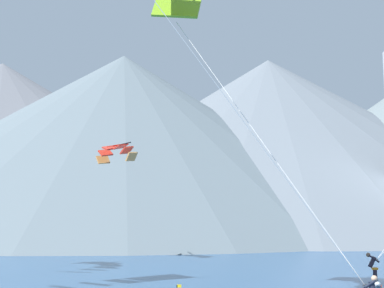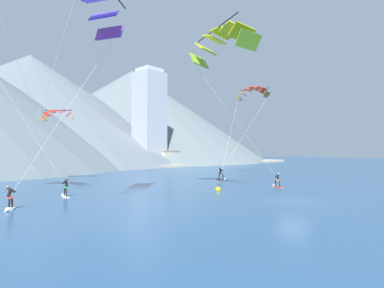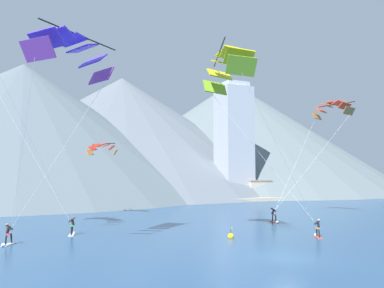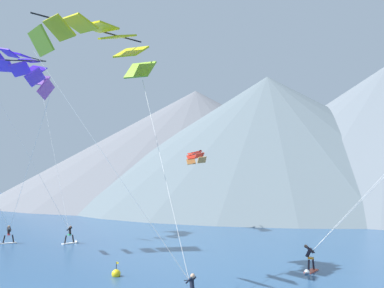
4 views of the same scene
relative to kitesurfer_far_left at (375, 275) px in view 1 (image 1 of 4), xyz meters
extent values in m
cylinder|color=black|center=(-3.05, -10.30, 0.74)|extent=(0.49, 0.32, 0.39)
cylinder|color=black|center=(-2.94, -10.09, 0.74)|extent=(0.49, 0.32, 0.39)
cylinder|color=black|center=(-3.16, -10.11, 0.71)|extent=(0.28, 0.47, 0.03)
sphere|color=tan|center=(-2.85, -10.28, 0.96)|extent=(0.22, 0.22, 0.22)
cube|color=#E54C33|center=(0.08, 0.19, -0.53)|extent=(0.64, 1.49, 0.07)
cylinder|color=#231E28|center=(0.13, 0.58, -0.12)|extent=(0.16, 0.27, 0.77)
cylinder|color=#231E28|center=(0.02, -0.20, -0.12)|extent=(0.16, 0.27, 0.77)
cube|color=orange|center=(0.08, 0.19, 0.30)|extent=(0.35, 0.29, 0.12)
cylinder|color=#231E28|center=(-0.05, 0.21, 0.65)|extent=(0.51, 0.29, 0.65)
cylinder|color=#231E28|center=(0.07, 0.32, 0.83)|extent=(0.56, 0.16, 0.42)
cylinder|color=#231E28|center=(0.03, 0.07, 0.83)|extent=(0.56, 0.16, 0.42)
cylinder|color=black|center=(0.23, 0.17, 0.80)|extent=(0.11, 0.52, 0.03)
sphere|color=brown|center=(-0.24, 0.23, 1.03)|extent=(0.23, 0.23, 0.23)
cone|color=white|center=(-0.05, -0.67, -0.47)|extent=(0.40, 0.35, 0.36)
cube|color=#79A922|center=(-10.40, -4.91, 13.35)|extent=(2.43, 1.06, 1.53)
cylinder|color=silver|center=(-7.61, -11.28, 6.72)|extent=(8.95, 2.37, 12.03)
cylinder|color=silver|center=(-6.79, -7.33, 6.72)|extent=(7.32, 5.60, 12.03)
cube|color=#CB8944|center=(-18.66, 16.33, 8.04)|extent=(1.24, 1.07, 0.87)
cube|color=red|center=(-18.36, 15.92, 8.61)|extent=(1.34, 1.22, 0.79)
cube|color=red|center=(-17.89, 15.44, 8.98)|extent=(1.36, 1.33, 0.61)
cube|color=red|center=(-17.33, 14.95, 9.11)|extent=(1.34, 1.38, 0.36)
cube|color=red|center=(-16.73, 14.49, 8.98)|extent=(1.27, 1.39, 0.61)
cube|color=red|center=(-16.17, 14.14, 8.61)|extent=(1.13, 1.38, 0.79)
cube|color=#CB8944|center=(-15.71, 13.92, 8.04)|extent=(0.95, 1.30, 0.87)
cylinder|color=black|center=(-17.01, 15.33, 9.22)|extent=(2.51, 3.15, 0.10)
cube|color=yellow|center=(-10.05, -7.29, 0.27)|extent=(0.18, 0.01, 0.12)
cube|color=beige|center=(-10.73, 34.19, -0.22)|extent=(180.00, 10.00, 0.70)
cube|color=silver|center=(-35.16, 38.11, 1.35)|extent=(9.26, 4.11, 3.84)
cube|color=#99958B|center=(-35.16, 38.11, 3.42)|extent=(9.63, 4.28, 0.30)
cube|color=#A89E8E|center=(-21.74, 38.23, 2.64)|extent=(8.14, 4.30, 6.41)
cube|color=slate|center=(-21.74, 38.23, 5.99)|extent=(8.46, 4.47, 0.30)
cone|color=slate|center=(2.40, 85.99, 18.41)|extent=(117.53, 117.53, 37.96)
cone|color=slate|center=(-27.68, 73.95, 17.32)|extent=(109.58, 109.58, 35.78)
camera|label=1|loc=(-8.29, -30.05, 3.20)|focal=50.00mm
camera|label=2|loc=(-34.45, -26.47, 3.50)|focal=28.00mm
camera|label=3|loc=(-26.98, -36.30, 4.99)|focal=35.00mm
camera|label=4|loc=(6.13, -25.63, 5.21)|focal=35.00mm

